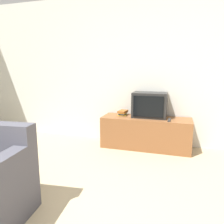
# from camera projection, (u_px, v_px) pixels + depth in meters

# --- Properties ---
(wall_back) EXTENTS (9.00, 0.06, 2.60)m
(wall_back) POSITION_uv_depth(u_px,v_px,m) (126.00, 71.00, 3.91)
(wall_back) COLOR silver
(wall_back) RESTS_ON ground_plane
(tv_stand) EXTENTS (1.48, 0.48, 0.53)m
(tv_stand) POSITION_uv_depth(u_px,v_px,m) (146.00, 133.00, 3.72)
(tv_stand) COLOR brown
(tv_stand) RESTS_ON ground_plane
(television) EXTENTS (0.57, 0.37, 0.42)m
(television) POSITION_uv_depth(u_px,v_px,m) (150.00, 105.00, 3.67)
(television) COLOR black
(television) RESTS_ON tv_stand
(book_stack) EXTENTS (0.16, 0.23, 0.09)m
(book_stack) POSITION_uv_depth(u_px,v_px,m) (123.00, 113.00, 3.85)
(book_stack) COLOR gold
(book_stack) RESTS_ON tv_stand
(remote_on_stand) EXTENTS (0.05, 0.18, 0.02)m
(remote_on_stand) POSITION_uv_depth(u_px,v_px,m) (169.00, 120.00, 3.44)
(remote_on_stand) COLOR #2D2D2D
(remote_on_stand) RESTS_ON tv_stand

